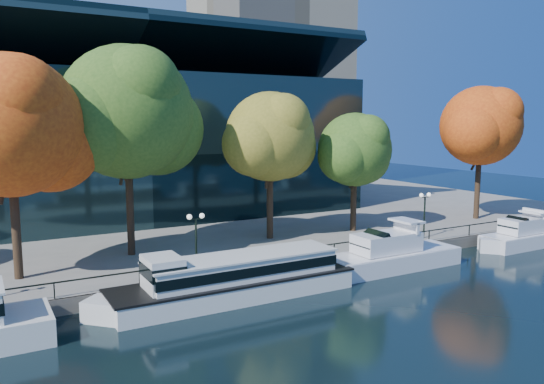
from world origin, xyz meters
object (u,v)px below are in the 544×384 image
tour_boat (229,278)px  cruiser_near (387,255)px  tree_1 (13,129)px  tree_2 (130,115)px  tree_3 (272,139)px  lamp_1 (196,229)px  tree_4 (356,151)px  lamp_2 (425,205)px  tree_5 (482,128)px  cruiser_far (522,235)px

tour_boat → cruiser_near: cruiser_near is taller
cruiser_near → tree_1: size_ratio=0.88×
tour_boat → tree_2: size_ratio=1.10×
tree_3 → lamp_1: 13.02m
tour_boat → cruiser_near: bearing=1.1°
tree_4 → lamp_2: 7.90m
tree_2 → lamp_1: bearing=-70.0°
tree_3 → tree_2: bearing=179.1°
cruiser_near → tree_3: size_ratio=1.00×
tour_boat → tree_5: size_ratio=1.26×
cruiser_near → tree_3: tree_3 is taller
tree_1 → lamp_1: size_ratio=3.61×
cruiser_near → tree_5: bearing=21.5°
cruiser_far → lamp_1: size_ratio=2.54×
cruiser_near → cruiser_far: bearing=-1.3°
tree_3 → lamp_2: tree_3 is taller
tour_boat → tree_3: bearing=49.1°
tour_boat → cruiser_far: size_ratio=1.71×
tree_4 → lamp_1: 19.44m
lamp_1 → lamp_2: 21.35m
tree_2 → cruiser_far: bearing=-18.2°
cruiser_far → tree_3: tree_3 is taller
tree_3 → lamp_2: (11.71, -6.58, -5.77)m
cruiser_near → tour_boat: bearing=-178.9°
cruiser_far → tree_1: 42.15m
tree_2 → lamp_1: size_ratio=3.95×
tour_boat → tree_5: 34.81m
cruiser_near → tree_3: 13.91m
tour_boat → tree_2: bearing=107.3°
cruiser_near → tree_1: 27.53m
lamp_2 → cruiser_far: bearing=-24.4°
cruiser_near → lamp_1: bearing=166.4°
tour_boat → tree_5: tree_5 is taller
tree_5 → lamp_2: (-12.07, -4.20, -6.60)m
cruiser_near → tree_5: (19.35, 7.61, 9.44)m
lamp_1 → lamp_2: size_ratio=1.00×
tree_2 → lamp_2: (23.82, -6.78, -7.71)m
cruiser_near → tree_2: size_ratio=0.80×
tour_boat → cruiser_far: 28.89m
tree_2 → lamp_1: 10.56m
tree_1 → tree_3: size_ratio=1.14×
tree_2 → tree_5: bearing=-4.1°
tree_2 → tree_4: tree_2 is taller
tree_2 → tree_4: size_ratio=1.44×
tour_boat → tree_1: tree_1 is taller
tree_5 → cruiser_near: bearing=-158.5°
tour_boat → cruiser_near: (13.30, 0.25, -0.26)m
tree_2 → tree_3: 12.26m
tour_boat → tree_1: 16.67m
tree_4 → tree_5: 15.56m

